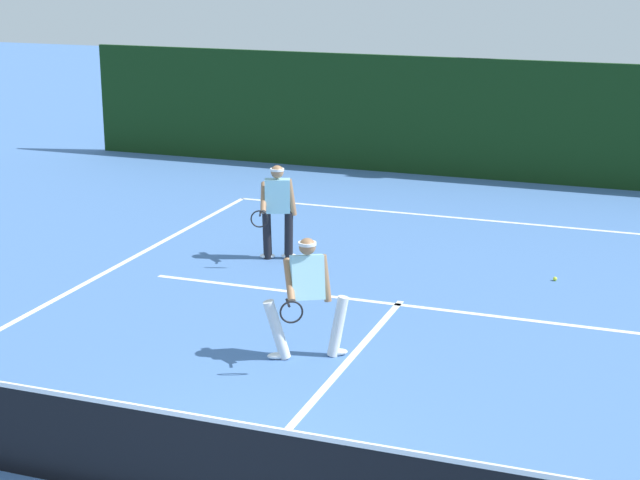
% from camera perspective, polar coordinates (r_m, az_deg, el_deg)
% --- Properties ---
extents(court_line_baseline_far, '(9.82, 0.10, 0.01)m').
position_cam_1_polar(court_line_baseline_far, '(20.34, 8.42, 1.15)').
color(court_line_baseline_far, white).
rests_on(court_line_baseline_far, ground_plane).
extents(court_line_service, '(8.01, 0.10, 0.01)m').
position_cam_1_polar(court_line_service, '(15.43, 4.31, -3.56)').
color(court_line_service, white).
rests_on(court_line_service, ground_plane).
extents(court_line_centre, '(0.10, 6.40, 0.01)m').
position_cam_1_polar(court_line_centre, '(12.73, 0.49, -7.87)').
color(court_line_centre, white).
rests_on(court_line_centre, ground_plane).
extents(tennis_net, '(10.77, 0.09, 1.09)m').
position_cam_1_polar(tennis_net, '(9.86, -5.92, -12.20)').
color(tennis_net, '#1E4723').
rests_on(tennis_net, ground_plane).
extents(player_near, '(1.04, 1.06, 1.61)m').
position_cam_1_polar(player_near, '(13.17, -0.72, -2.93)').
color(player_near, silver).
rests_on(player_near, ground_plane).
extents(player_far, '(0.68, 0.91, 1.62)m').
position_cam_1_polar(player_far, '(17.38, -2.37, 1.78)').
color(player_far, black).
rests_on(player_far, ground_plane).
extents(tennis_ball, '(0.07, 0.07, 0.07)m').
position_cam_1_polar(tennis_ball, '(16.87, 12.82, -2.10)').
color(tennis_ball, '#D1E033').
rests_on(tennis_ball, ground_plane).
extents(back_fence_windscreen, '(20.88, 0.12, 2.72)m').
position_cam_1_polar(back_fence_windscreen, '(23.58, 10.42, 6.46)').
color(back_fence_windscreen, black).
rests_on(back_fence_windscreen, ground_plane).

